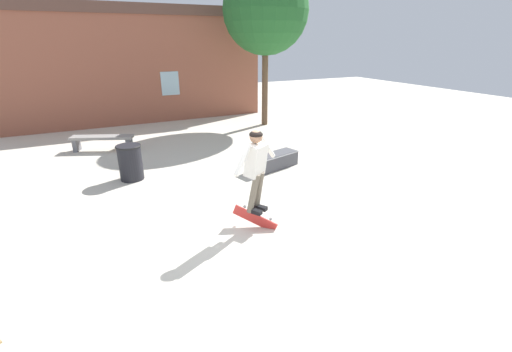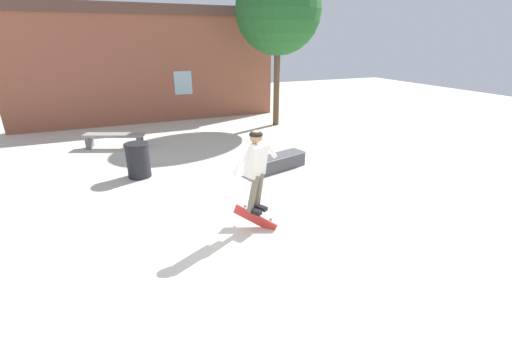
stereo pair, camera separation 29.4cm
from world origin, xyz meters
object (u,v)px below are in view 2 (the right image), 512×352
object	(u,v)px
tree_right	(278,10)
skate_ledge	(279,162)
skateboard_flipping	(255,219)
trash_bin	(138,159)
park_bench	(114,138)
skater	(256,164)

from	to	relation	value
tree_right	skate_ledge	bearing A→B (deg)	-114.73
tree_right	skateboard_flipping	world-z (taller)	tree_right
tree_right	trash_bin	world-z (taller)	tree_right
skate_ledge	skateboard_flipping	xyz separation A→B (m)	(-1.71, -2.49, -0.02)
park_bench	skater	size ratio (longest dim) A/B	1.25
skate_ledge	park_bench	bearing A→B (deg)	121.74
park_bench	skate_ledge	bearing A→B (deg)	-20.46
skate_ledge	trash_bin	world-z (taller)	trash_bin
park_bench	skateboard_flipping	xyz separation A→B (m)	(2.14, -6.07, -0.16)
skate_ledge	trash_bin	distance (m)	3.49
skate_ledge	skater	size ratio (longest dim) A/B	1.04
tree_right	skater	distance (m)	8.44
park_bench	skate_ledge	distance (m)	5.26
skater	skate_ledge	bearing A→B (deg)	114.74
skater	skateboard_flipping	size ratio (longest dim) A/B	2.26
trash_bin	skateboard_flipping	distance (m)	3.72
tree_right	park_bench	xyz separation A→B (m)	(-5.91, -0.89, -3.72)
tree_right	skateboard_flipping	distance (m)	8.81
park_bench	trash_bin	world-z (taller)	trash_bin
skater	park_bench	bearing A→B (deg)	168.21
skateboard_flipping	park_bench	bearing A→B (deg)	148.50
tree_right	skate_ledge	size ratio (longest dim) A/B	3.73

